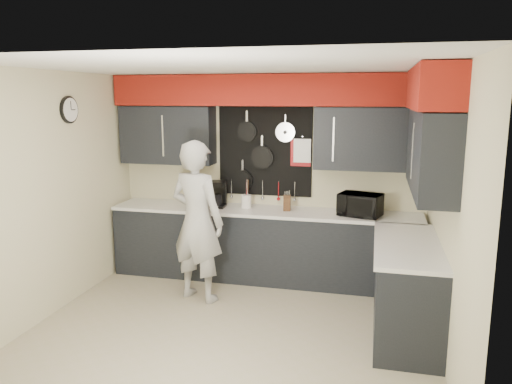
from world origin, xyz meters
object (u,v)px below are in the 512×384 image
(knife_block, at_px, (287,203))
(coffee_maker, at_px, (218,193))
(microwave, at_px, (360,205))
(person, at_px, (197,221))
(utensil_crock, at_px, (246,201))

(knife_block, xyz_separation_m, coffee_maker, (-0.90, 0.02, 0.08))
(knife_block, height_order, coffee_maker, coffee_maker)
(knife_block, distance_m, coffee_maker, 0.90)
(knife_block, bearing_deg, coffee_maker, 171.72)
(microwave, bearing_deg, person, -141.40)
(utensil_crock, bearing_deg, knife_block, -4.76)
(knife_block, xyz_separation_m, utensil_crock, (-0.54, 0.04, -0.01))
(microwave, bearing_deg, coffee_maker, -166.32)
(microwave, bearing_deg, utensil_crock, -168.14)
(microwave, relative_size, coffee_maker, 1.43)
(coffee_maker, height_order, person, person)
(microwave, bearing_deg, knife_block, -167.88)
(microwave, distance_m, utensil_crock, 1.44)
(person, bearing_deg, knife_block, -121.18)
(utensil_crock, height_order, person, person)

